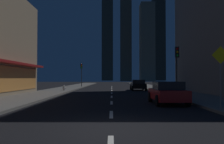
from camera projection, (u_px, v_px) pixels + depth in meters
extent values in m
cube|color=black|center=(112.00, 88.00, 39.75)|extent=(78.00, 136.00, 0.10)
cube|color=#605E59|center=(154.00, 88.00, 39.75)|extent=(4.00, 76.00, 0.15)
cube|color=#605E59|center=(70.00, 88.00, 39.76)|extent=(4.00, 76.00, 0.15)
cube|color=silver|center=(111.00, 114.00, 10.96)|extent=(0.16, 2.20, 0.01)
cube|color=silver|center=(112.00, 103.00, 16.16)|extent=(0.16, 2.20, 0.01)
cube|color=silver|center=(112.00, 97.00, 21.36)|extent=(0.16, 2.20, 0.01)
cube|color=silver|center=(112.00, 93.00, 26.56)|extent=(0.16, 2.20, 0.01)
cube|color=silver|center=(112.00, 91.00, 31.76)|extent=(0.16, 2.20, 0.01)
cube|color=silver|center=(112.00, 89.00, 36.95)|extent=(0.16, 2.20, 0.01)
cube|color=silver|center=(112.00, 88.00, 42.15)|extent=(0.16, 2.20, 0.01)
cube|color=silver|center=(112.00, 87.00, 47.35)|extent=(0.16, 2.20, 0.01)
cube|color=maroon|center=(3.00, 61.00, 18.92)|extent=(0.90, 19.12, 0.20)
cube|color=#3F3B2F|center=(108.00, 28.00, 168.38)|extent=(7.82, 6.27, 74.31)
cube|color=#474435|center=(126.00, 30.00, 127.72)|extent=(5.85, 5.25, 54.92)
cube|color=#65604C|center=(147.00, 42.00, 123.98)|extent=(7.15, 8.43, 40.35)
cube|color=#2E2C22|center=(159.00, 33.00, 166.29)|extent=(8.16, 8.73, 66.18)
cube|color=#B21919|center=(167.00, 94.00, 15.42)|extent=(1.80, 4.20, 0.65)
cube|color=black|center=(168.00, 86.00, 15.23)|extent=(1.64, 2.00, 0.55)
cylinder|color=black|center=(150.00, 97.00, 16.81)|extent=(0.22, 0.68, 0.68)
cylinder|color=black|center=(175.00, 97.00, 16.81)|extent=(0.22, 0.68, 0.68)
cylinder|color=black|center=(158.00, 101.00, 14.01)|extent=(0.22, 0.68, 0.68)
cylinder|color=black|center=(188.00, 101.00, 14.01)|extent=(0.22, 0.68, 0.68)
sphere|color=white|center=(153.00, 92.00, 17.47)|extent=(0.18, 0.18, 0.18)
sphere|color=white|center=(169.00, 92.00, 17.47)|extent=(0.18, 0.18, 0.18)
cube|color=black|center=(138.00, 86.00, 32.71)|extent=(1.80, 4.20, 0.65)
cube|color=black|center=(138.00, 82.00, 32.52)|extent=(1.64, 2.00, 0.55)
cylinder|color=black|center=(131.00, 87.00, 34.10)|extent=(0.22, 0.68, 0.68)
cylinder|color=black|center=(143.00, 87.00, 34.10)|extent=(0.22, 0.68, 0.68)
cylinder|color=black|center=(133.00, 88.00, 31.30)|extent=(0.22, 0.68, 0.68)
cylinder|color=black|center=(146.00, 88.00, 31.30)|extent=(0.22, 0.68, 0.68)
sphere|color=white|center=(133.00, 85.00, 34.76)|extent=(0.18, 0.18, 0.18)
sphere|color=white|center=(141.00, 85.00, 34.76)|extent=(0.18, 0.18, 0.18)
cylinder|color=#B2B2B2|center=(64.00, 88.00, 29.46)|extent=(0.22, 0.22, 0.55)
sphere|color=#B2B2B2|center=(64.00, 86.00, 29.47)|extent=(0.21, 0.21, 0.21)
cylinder|color=#B2B2B2|center=(64.00, 90.00, 29.46)|extent=(0.30, 0.30, 0.06)
cylinder|color=#B2B2B2|center=(63.00, 88.00, 29.47)|extent=(0.10, 0.10, 0.10)
cylinder|color=#B2B2B2|center=(65.00, 88.00, 29.47)|extent=(0.10, 0.10, 0.10)
cylinder|color=#2D2D2D|center=(177.00, 71.00, 20.22)|extent=(0.12, 0.12, 4.20)
cube|color=black|center=(177.00, 52.00, 20.07)|extent=(0.32, 0.24, 0.90)
sphere|color=red|center=(178.00, 49.00, 19.94)|extent=(0.18, 0.18, 0.18)
sphere|color=#F2B20C|center=(178.00, 52.00, 19.94)|extent=(0.18, 0.18, 0.18)
sphere|color=#19D833|center=(178.00, 55.00, 19.93)|extent=(0.18, 0.18, 0.18)
cylinder|color=#2D2D2D|center=(82.00, 75.00, 43.39)|extent=(0.12, 0.12, 4.20)
cube|color=black|center=(82.00, 66.00, 43.23)|extent=(0.32, 0.24, 0.90)
sphere|color=red|center=(82.00, 64.00, 43.11)|extent=(0.18, 0.18, 0.18)
sphere|color=#F2B20C|center=(82.00, 66.00, 43.10)|extent=(0.18, 0.18, 0.18)
sphere|color=#19D833|center=(82.00, 68.00, 43.09)|extent=(0.18, 0.18, 0.18)
cylinder|color=slate|center=(221.00, 84.00, 12.23)|extent=(0.08, 0.08, 2.40)
cube|color=yellow|center=(221.00, 55.00, 12.24)|extent=(0.91, 0.03, 0.91)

